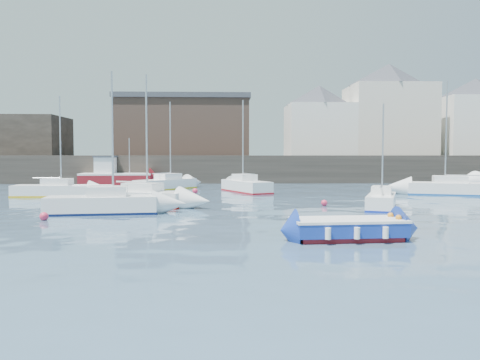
{
  "coord_description": "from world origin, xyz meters",
  "views": [
    {
      "loc": [
        -1.03,
        -17.18,
        3.09
      ],
      "look_at": [
        0.0,
        12.0,
        1.5
      ],
      "focal_mm": 35.0,
      "sensor_mm": 36.0,
      "label": 1
    }
  ],
  "objects_px": {
    "sailboat_b": "(139,198)",
    "sailboat_e": "(54,190)",
    "sailboat_f": "(246,186)",
    "buoy_far": "(195,194)",
    "buoy_mid": "(324,206)",
    "buoy_near": "(44,220)",
    "sailboat_h": "(166,184)",
    "sailboat_c": "(381,200)",
    "fishing_boat": "(114,176)",
    "blue_dinghy": "(348,228)",
    "sailboat_a": "(103,204)",
    "sailboat_d": "(454,188)"
  },
  "relations": [
    {
      "from": "fishing_boat",
      "to": "sailboat_h",
      "type": "relative_size",
      "value": 0.94
    },
    {
      "from": "sailboat_f",
      "to": "sailboat_h",
      "type": "bearing_deg",
      "value": 154.7
    },
    {
      "from": "sailboat_d",
      "to": "sailboat_e",
      "type": "height_order",
      "value": "sailboat_d"
    },
    {
      "from": "sailboat_d",
      "to": "sailboat_b",
      "type": "bearing_deg",
      "value": -162.91
    },
    {
      "from": "sailboat_d",
      "to": "sailboat_f",
      "type": "relative_size",
      "value": 1.15
    },
    {
      "from": "blue_dinghy",
      "to": "sailboat_f",
      "type": "xyz_separation_m",
      "value": [
        -2.67,
        21.78,
        0.11
      ]
    },
    {
      "from": "sailboat_a",
      "to": "fishing_boat",
      "type": "bearing_deg",
      "value": 101.76
    },
    {
      "from": "sailboat_e",
      "to": "buoy_far",
      "type": "xyz_separation_m",
      "value": [
        10.23,
        2.31,
        -0.48
      ]
    },
    {
      "from": "sailboat_e",
      "to": "sailboat_f",
      "type": "relative_size",
      "value": 0.98
    },
    {
      "from": "sailboat_c",
      "to": "buoy_near",
      "type": "bearing_deg",
      "value": -166.44
    },
    {
      "from": "buoy_far",
      "to": "blue_dinghy",
      "type": "bearing_deg",
      "value": -71.65
    },
    {
      "from": "sailboat_c",
      "to": "sailboat_f",
      "type": "relative_size",
      "value": 0.79
    },
    {
      "from": "sailboat_e",
      "to": "buoy_far",
      "type": "distance_m",
      "value": 10.5
    },
    {
      "from": "buoy_mid",
      "to": "buoy_far",
      "type": "xyz_separation_m",
      "value": [
        -8.35,
        9.17,
        0.0
      ]
    },
    {
      "from": "blue_dinghy",
      "to": "sailboat_e",
      "type": "relative_size",
      "value": 0.56
    },
    {
      "from": "buoy_near",
      "to": "buoy_mid",
      "type": "distance_m",
      "value": 15.65
    },
    {
      "from": "fishing_boat",
      "to": "buoy_near",
      "type": "distance_m",
      "value": 26.67
    },
    {
      "from": "sailboat_d",
      "to": "buoy_near",
      "type": "bearing_deg",
      "value": -153.58
    },
    {
      "from": "sailboat_b",
      "to": "sailboat_e",
      "type": "xyz_separation_m",
      "value": [
        -7.42,
        6.63,
        -0.03
      ]
    },
    {
      "from": "sailboat_f",
      "to": "buoy_mid",
      "type": "height_order",
      "value": "sailboat_f"
    },
    {
      "from": "sailboat_b",
      "to": "buoy_mid",
      "type": "height_order",
      "value": "sailboat_b"
    },
    {
      "from": "sailboat_c",
      "to": "sailboat_e",
      "type": "distance_m",
      "value": 23.14
    },
    {
      "from": "sailboat_a",
      "to": "buoy_far",
      "type": "xyz_separation_m",
      "value": [
        4.04,
        12.55,
        -0.52
      ]
    },
    {
      "from": "blue_dinghy",
      "to": "sailboat_d",
      "type": "bearing_deg",
      "value": 54.53
    },
    {
      "from": "blue_dinghy",
      "to": "buoy_mid",
      "type": "relative_size",
      "value": 11.01
    },
    {
      "from": "buoy_mid",
      "to": "buoy_near",
      "type": "bearing_deg",
      "value": -158.39
    },
    {
      "from": "blue_dinghy",
      "to": "fishing_boat",
      "type": "distance_m",
      "value": 35.7
    },
    {
      "from": "sailboat_c",
      "to": "buoy_far",
      "type": "bearing_deg",
      "value": 136.63
    },
    {
      "from": "sailboat_f",
      "to": "buoy_near",
      "type": "distance_m",
      "value": 19.28
    },
    {
      "from": "buoy_mid",
      "to": "fishing_boat",
      "type": "bearing_deg",
      "value": 130.03
    },
    {
      "from": "sailboat_b",
      "to": "buoy_mid",
      "type": "distance_m",
      "value": 11.18
    },
    {
      "from": "sailboat_a",
      "to": "sailboat_h",
      "type": "xyz_separation_m",
      "value": [
        1.18,
        17.21,
        -0.01
      ]
    },
    {
      "from": "sailboat_d",
      "to": "buoy_near",
      "type": "distance_m",
      "value": 29.18
    },
    {
      "from": "sailboat_h",
      "to": "sailboat_b",
      "type": "bearing_deg",
      "value": -89.79
    },
    {
      "from": "sailboat_a",
      "to": "sailboat_f",
      "type": "height_order",
      "value": "sailboat_f"
    },
    {
      "from": "sailboat_d",
      "to": "blue_dinghy",
      "type": "bearing_deg",
      "value": -125.47
    },
    {
      "from": "sailboat_f",
      "to": "buoy_mid",
      "type": "bearing_deg",
      "value": -68.03
    },
    {
      "from": "fishing_boat",
      "to": "sailboat_f",
      "type": "xyz_separation_m",
      "value": [
        13.17,
        -10.21,
        -0.39
      ]
    },
    {
      "from": "buoy_far",
      "to": "sailboat_a",
      "type": "bearing_deg",
      "value": -107.86
    },
    {
      "from": "sailboat_c",
      "to": "blue_dinghy",
      "type": "bearing_deg",
      "value": -115.11
    },
    {
      "from": "sailboat_f",
      "to": "buoy_far",
      "type": "relative_size",
      "value": 17.13
    },
    {
      "from": "buoy_far",
      "to": "sailboat_e",
      "type": "bearing_deg",
      "value": -167.29
    },
    {
      "from": "sailboat_b",
      "to": "sailboat_h",
      "type": "xyz_separation_m",
      "value": [
        -0.05,
        13.6,
        0.0
      ]
    },
    {
      "from": "sailboat_b",
      "to": "sailboat_c",
      "type": "relative_size",
      "value": 1.3
    },
    {
      "from": "sailboat_c",
      "to": "sailboat_e",
      "type": "xyz_separation_m",
      "value": [
        -21.56,
        8.39,
        0.02
      ]
    },
    {
      "from": "sailboat_c",
      "to": "buoy_mid",
      "type": "xyz_separation_m",
      "value": [
        -2.97,
        1.54,
        -0.46
      ]
    },
    {
      "from": "sailboat_c",
      "to": "buoy_mid",
      "type": "distance_m",
      "value": 3.38
    },
    {
      "from": "sailboat_b",
      "to": "buoy_mid",
      "type": "xyz_separation_m",
      "value": [
        11.17,
        -0.22,
        -0.51
      ]
    },
    {
      "from": "blue_dinghy",
      "to": "buoy_near",
      "type": "bearing_deg",
      "value": 157.04
    },
    {
      "from": "buoy_mid",
      "to": "buoy_far",
      "type": "bearing_deg",
      "value": 132.35
    }
  ]
}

